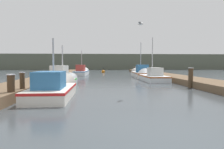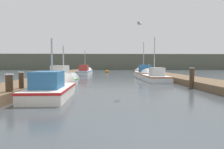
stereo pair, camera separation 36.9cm
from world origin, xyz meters
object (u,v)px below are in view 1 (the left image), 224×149
(mooring_piling_3, at_px, (135,70))
(fishing_boat_4, at_px, (82,72))
(channel_buoy, at_px, (103,72))
(seagull_lead, at_px, (140,24))
(mooring_piling_2, at_px, (11,88))
(fishing_boat_1, at_px, (63,80))
(mooring_piling_1, at_px, (191,78))
(fishing_boat_2, at_px, (151,77))
(fishing_boat_0, at_px, (55,88))
(fishing_boat_3, at_px, (140,73))
(mooring_piling_0, at_px, (22,85))

(mooring_piling_3, bearing_deg, fishing_boat_4, -150.92)
(channel_buoy, relative_size, seagull_lead, 2.05)
(fishing_boat_4, bearing_deg, mooring_piling_2, -90.51)
(fishing_boat_1, relative_size, mooring_piling_1, 3.53)
(fishing_boat_2, relative_size, mooring_piling_1, 3.93)
(fishing_boat_0, relative_size, mooring_piling_2, 4.11)
(fishing_boat_4, relative_size, mooring_piling_3, 5.65)
(fishing_boat_3, xyz_separation_m, seagull_lead, (-2.66, -12.67, 3.22))
(fishing_boat_4, bearing_deg, fishing_boat_3, -33.13)
(fishing_boat_4, bearing_deg, fishing_boat_0, -86.41)
(channel_buoy, xyz_separation_m, seagull_lead, (1.44, -24.91, 3.51))
(fishing_boat_0, xyz_separation_m, seagull_lead, (4.34, 0.63, 3.30))
(mooring_piling_1, xyz_separation_m, channel_buoy, (-5.31, 22.60, -0.49))
(fishing_boat_4, xyz_separation_m, seagull_lead, (4.61, -17.93, 3.23))
(fishing_boat_3, distance_m, mooring_piling_2, 17.09)
(fishing_boat_4, relative_size, channel_buoy, 5.59)
(fishing_boat_2, relative_size, fishing_boat_4, 0.83)
(mooring_piling_1, xyz_separation_m, mooring_piling_2, (-9.63, -4.51, -0.08))
(mooring_piling_0, xyz_separation_m, mooring_piling_1, (9.59, 3.44, 0.06))
(fishing_boat_0, xyz_separation_m, fishing_boat_3, (7.00, 13.30, 0.07))
(fishing_boat_2, distance_m, mooring_piling_2, 13.13)
(fishing_boat_1, relative_size, channel_buoy, 4.17)
(fishing_boat_2, height_order, seagull_lead, fishing_boat_2)
(fishing_boat_1, distance_m, mooring_piling_0, 4.96)
(fishing_boat_1, bearing_deg, seagull_lead, -33.24)
(mooring_piling_3, height_order, channel_buoy, mooring_piling_3)
(channel_buoy, bearing_deg, fishing_boat_2, -76.41)
(fishing_boat_3, bearing_deg, mooring_piling_3, 86.42)
(seagull_lead, bearing_deg, channel_buoy, 27.34)
(mooring_piling_2, height_order, seagull_lead, seagull_lead)
(fishing_boat_3, bearing_deg, channel_buoy, 111.51)
(fishing_boat_0, height_order, fishing_boat_4, fishing_boat_4)
(fishing_boat_2, height_order, mooring_piling_1, fishing_boat_2)
(fishing_boat_0, distance_m, channel_buoy, 25.70)
(fishing_boat_1, bearing_deg, fishing_boat_2, 34.20)
(mooring_piling_2, bearing_deg, seagull_lead, 20.95)
(mooring_piling_2, distance_m, mooring_piling_3, 26.60)
(fishing_boat_3, height_order, mooring_piling_1, fishing_boat_3)
(fishing_boat_1, bearing_deg, fishing_boat_4, 94.61)
(fishing_boat_3, height_order, channel_buoy, fishing_boat_3)
(fishing_boat_1, bearing_deg, channel_buoy, 86.24)
(fishing_boat_2, distance_m, mooring_piling_3, 14.80)
(mooring_piling_1, bearing_deg, fishing_boat_2, 102.11)
(mooring_piling_1, height_order, channel_buoy, mooring_piling_1)
(mooring_piling_1, relative_size, seagull_lead, 2.41)
(mooring_piling_2, relative_size, channel_buoy, 1.04)
(mooring_piling_3, bearing_deg, fishing_boat_1, -114.31)
(fishing_boat_3, bearing_deg, fishing_boat_0, -114.76)
(fishing_boat_1, distance_m, channel_buoy, 21.43)
(channel_buoy, bearing_deg, mooring_piling_1, -76.77)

